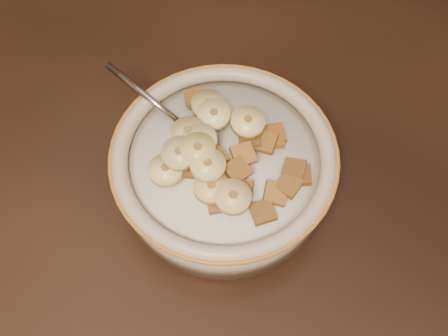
# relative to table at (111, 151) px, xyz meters

# --- Properties ---
(floor) EXTENTS (4.00, 4.50, 0.10)m
(floor) POSITION_rel_table_xyz_m (0.00, 0.00, -0.78)
(floor) COLOR #422816
(floor) RESTS_ON ground
(table) EXTENTS (1.42, 0.93, 0.04)m
(table) POSITION_rel_table_xyz_m (0.00, 0.00, 0.00)
(table) COLOR black
(table) RESTS_ON floor
(cereal_bowl) EXTENTS (0.20, 0.20, 0.05)m
(cereal_bowl) POSITION_rel_table_xyz_m (0.13, -0.01, 0.04)
(cereal_bowl) COLOR beige
(cereal_bowl) RESTS_ON table
(milk) EXTENTS (0.17, 0.17, 0.00)m
(milk) POSITION_rel_table_xyz_m (0.13, -0.01, 0.07)
(milk) COLOR silver
(milk) RESTS_ON cereal_bowl
(spoon) EXTENTS (0.06, 0.05, 0.01)m
(spoon) POSITION_rel_table_xyz_m (0.10, -0.00, 0.07)
(spoon) COLOR #A5A6B0
(spoon) RESTS_ON cereal_bowl
(cereal_square_0) EXTENTS (0.02, 0.02, 0.01)m
(cereal_square_0) POSITION_rel_table_xyz_m (0.11, 0.03, 0.08)
(cereal_square_0) COLOR brown
(cereal_square_0) RESTS_ON milk
(cereal_square_1) EXTENTS (0.02, 0.02, 0.01)m
(cereal_square_1) POSITION_rel_table_xyz_m (0.10, -0.03, 0.08)
(cereal_square_1) COLOR brown
(cereal_square_1) RESTS_ON milk
(cereal_square_2) EXTENTS (0.03, 0.03, 0.01)m
(cereal_square_2) POSITION_rel_table_xyz_m (0.15, -0.05, 0.08)
(cereal_square_2) COLOR brown
(cereal_square_2) RESTS_ON milk
(cereal_square_3) EXTENTS (0.02, 0.02, 0.01)m
(cereal_square_3) POSITION_rel_table_xyz_m (0.17, 0.01, 0.08)
(cereal_square_3) COLOR olive
(cereal_square_3) RESTS_ON milk
(cereal_square_4) EXTENTS (0.03, 0.03, 0.01)m
(cereal_square_4) POSITION_rel_table_xyz_m (0.18, -0.06, 0.08)
(cereal_square_4) COLOR brown
(cereal_square_4) RESTS_ON milk
(cereal_square_5) EXTENTS (0.02, 0.02, 0.01)m
(cereal_square_5) POSITION_rel_table_xyz_m (0.16, -0.05, 0.08)
(cereal_square_5) COLOR brown
(cereal_square_5) RESTS_ON milk
(cereal_square_6) EXTENTS (0.03, 0.03, 0.01)m
(cereal_square_6) POSITION_rel_table_xyz_m (0.09, 0.04, 0.08)
(cereal_square_6) COLOR #945A2A
(cereal_square_6) RESTS_ON milk
(cereal_square_7) EXTENTS (0.03, 0.03, 0.01)m
(cereal_square_7) POSITION_rel_table_xyz_m (0.13, -0.03, 0.09)
(cereal_square_7) COLOR brown
(cereal_square_7) RESTS_ON milk
(cereal_square_8) EXTENTS (0.03, 0.03, 0.01)m
(cereal_square_8) POSITION_rel_table_xyz_m (0.14, -0.06, 0.08)
(cereal_square_8) COLOR brown
(cereal_square_8) RESTS_ON milk
(cereal_square_9) EXTENTS (0.02, 0.02, 0.01)m
(cereal_square_9) POSITION_rel_table_xyz_m (0.10, 0.01, 0.09)
(cereal_square_9) COLOR olive
(cereal_square_9) RESTS_ON milk
(cereal_square_10) EXTENTS (0.03, 0.03, 0.01)m
(cereal_square_10) POSITION_rel_table_xyz_m (0.15, -0.03, 0.09)
(cereal_square_10) COLOR brown
(cereal_square_10) RESTS_ON milk
(cereal_square_11) EXTENTS (0.03, 0.03, 0.01)m
(cereal_square_11) POSITION_rel_table_xyz_m (0.11, 0.02, 0.08)
(cereal_square_11) COLOR brown
(cereal_square_11) RESTS_ON milk
(cereal_square_12) EXTENTS (0.02, 0.02, 0.01)m
(cereal_square_12) POSITION_rel_table_xyz_m (0.20, -0.01, 0.08)
(cereal_square_12) COLOR brown
(cereal_square_12) RESTS_ON milk
(cereal_square_13) EXTENTS (0.03, 0.03, 0.01)m
(cereal_square_13) POSITION_rel_table_xyz_m (0.15, -0.01, 0.09)
(cereal_square_13) COLOR #9B5D24
(cereal_square_13) RESTS_ON milk
(cereal_square_14) EXTENTS (0.03, 0.03, 0.01)m
(cereal_square_14) POSITION_rel_table_xyz_m (0.20, -0.03, 0.08)
(cereal_square_14) COLOR brown
(cereal_square_14) RESTS_ON milk
(cereal_square_15) EXTENTS (0.03, 0.03, 0.01)m
(cereal_square_15) POSITION_rel_table_xyz_m (0.17, 0.02, 0.08)
(cereal_square_15) COLOR brown
(cereal_square_15) RESTS_ON milk
(cereal_square_16) EXTENTS (0.03, 0.03, 0.01)m
(cereal_square_16) POSITION_rel_table_xyz_m (0.15, 0.00, 0.08)
(cereal_square_16) COLOR brown
(cereal_square_16) RESTS_ON milk
(cereal_square_17) EXTENTS (0.02, 0.02, 0.01)m
(cereal_square_17) POSITION_rel_table_xyz_m (0.20, -0.01, 0.08)
(cereal_square_17) COLOR brown
(cereal_square_17) RESTS_ON milk
(cereal_square_18) EXTENTS (0.03, 0.03, 0.01)m
(cereal_square_18) POSITION_rel_table_xyz_m (0.09, 0.04, 0.08)
(cereal_square_18) COLOR brown
(cereal_square_18) RESTS_ON milk
(cereal_square_19) EXTENTS (0.02, 0.02, 0.01)m
(cereal_square_19) POSITION_rel_table_xyz_m (0.10, -0.04, 0.08)
(cereal_square_19) COLOR brown
(cereal_square_19) RESTS_ON milk
(cereal_square_20) EXTENTS (0.03, 0.03, 0.01)m
(cereal_square_20) POSITION_rel_table_xyz_m (0.17, 0.02, 0.08)
(cereal_square_20) COLOR #9C5D22
(cereal_square_20) RESTS_ON milk
(cereal_square_21) EXTENTS (0.02, 0.02, 0.01)m
(cereal_square_21) POSITION_rel_table_xyz_m (0.19, -0.04, 0.08)
(cereal_square_21) COLOR olive
(cereal_square_21) RESTS_ON milk
(banana_slice_0) EXTENTS (0.04, 0.04, 0.01)m
(banana_slice_0) POSITION_rel_table_xyz_m (0.12, 0.01, 0.09)
(banana_slice_0) COLOR #FFF19F
(banana_slice_0) RESTS_ON milk
(banana_slice_1) EXTENTS (0.04, 0.04, 0.01)m
(banana_slice_1) POSITION_rel_table_xyz_m (0.11, -0.03, 0.10)
(banana_slice_1) COLOR tan
(banana_slice_1) RESTS_ON milk
(banana_slice_2) EXTENTS (0.04, 0.04, 0.01)m
(banana_slice_2) POSITION_rel_table_xyz_m (0.15, 0.01, 0.10)
(banana_slice_2) COLOR #FBDA88
(banana_slice_2) RESTS_ON milk
(banana_slice_3) EXTENTS (0.04, 0.04, 0.01)m
(banana_slice_3) POSITION_rel_table_xyz_m (0.11, -0.02, 0.10)
(banana_slice_3) COLOR #D0C983
(banana_slice_3) RESTS_ON milk
(banana_slice_4) EXTENTS (0.03, 0.03, 0.01)m
(banana_slice_4) POSITION_rel_table_xyz_m (0.10, -0.01, 0.10)
(banana_slice_4) COLOR #D3C779
(banana_slice_4) RESTS_ON milk
(banana_slice_5) EXTENTS (0.04, 0.04, 0.01)m
(banana_slice_5) POSITION_rel_table_xyz_m (0.10, -0.03, 0.10)
(banana_slice_5) COLOR #E7DC88
(banana_slice_5) RESTS_ON milk
(banana_slice_6) EXTENTS (0.04, 0.04, 0.01)m
(banana_slice_6) POSITION_rel_table_xyz_m (0.09, -0.05, 0.09)
(banana_slice_6) COLOR #FFF191
(banana_slice_6) RESTS_ON milk
(banana_slice_7) EXTENTS (0.04, 0.04, 0.01)m
(banana_slice_7) POSITION_rel_table_xyz_m (0.13, -0.04, 0.10)
(banana_slice_7) COLOR beige
(banana_slice_7) RESTS_ON milk
(banana_slice_8) EXTENTS (0.03, 0.03, 0.01)m
(banana_slice_8) POSITION_rel_table_xyz_m (0.15, -0.06, 0.09)
(banana_slice_8) COLOR beige
(banana_slice_8) RESTS_ON milk
(banana_slice_9) EXTENTS (0.04, 0.04, 0.02)m
(banana_slice_9) POSITION_rel_table_xyz_m (0.13, -0.06, 0.09)
(banana_slice_9) COLOR #DAB669
(banana_slice_9) RESTS_ON milk
(banana_slice_10) EXTENTS (0.04, 0.04, 0.01)m
(banana_slice_10) POSITION_rel_table_xyz_m (0.11, 0.03, 0.09)
(banana_slice_10) COLOR #D3C280
(banana_slice_10) RESTS_ON milk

